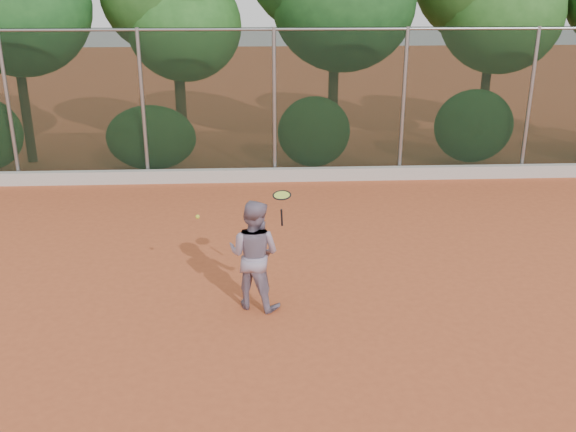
{
  "coord_description": "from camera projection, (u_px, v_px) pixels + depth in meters",
  "views": [
    {
      "loc": [
        -0.46,
        -7.72,
        4.46
      ],
      "look_at": [
        0.0,
        1.0,
        1.25
      ],
      "focal_mm": 40.0,
      "sensor_mm": 36.0,
      "label": 1
    }
  ],
  "objects": [
    {
      "name": "ground",
      "position": [
        292.0,
        326.0,
        8.8
      ],
      "size": [
        80.0,
        80.0,
        0.0
      ],
      "primitive_type": "plane",
      "color": "#B9532B",
      "rests_on": "ground"
    },
    {
      "name": "concrete_curb",
      "position": [
        275.0,
        175.0,
        15.14
      ],
      "size": [
        24.0,
        0.2,
        0.3
      ],
      "primitive_type": "cube",
      "color": "#B9B4AC",
      "rests_on": "ground"
    },
    {
      "name": "tennis_player",
      "position": [
        254.0,
        255.0,
        9.1
      ],
      "size": [
        0.97,
        0.88,
        1.62
      ],
      "primitive_type": "imported",
      "rotation": [
        0.0,
        0.0,
        2.71
      ],
      "color": "gray",
      "rests_on": "ground"
    },
    {
      "name": "chainlink_fence",
      "position": [
        274.0,
        101.0,
        14.72
      ],
      "size": [
        24.09,
        0.09,
        3.5
      ],
      "color": "black",
      "rests_on": "ground"
    },
    {
      "name": "tennis_racket",
      "position": [
        282.0,
        198.0,
        8.81
      ],
      "size": [
        0.32,
        0.32,
        0.52
      ],
      "color": "black",
      "rests_on": "ground"
    },
    {
      "name": "tennis_ball_in_flight",
      "position": [
        197.0,
        217.0,
        9.16
      ],
      "size": [
        0.06,
        0.06,
        0.06
      ],
      "color": "gold",
      "rests_on": "ground"
    }
  ]
}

